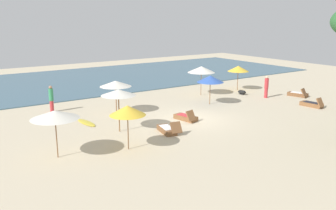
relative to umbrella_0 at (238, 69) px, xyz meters
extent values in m
plane|color=beige|center=(-8.85, -5.04, -1.84)|extent=(60.00, 60.00, 0.00)
cube|color=#3D6075|center=(-8.85, 11.96, -1.81)|extent=(48.00, 16.00, 0.06)
cylinder|color=brown|center=(0.00, 0.00, -0.82)|extent=(0.05, 0.05, 2.02)
cone|color=gold|center=(0.00, 0.00, 0.00)|extent=(1.78, 1.78, 0.47)
cylinder|color=brown|center=(-17.61, -6.56, -0.78)|extent=(0.05, 0.05, 2.11)
cone|color=silver|center=(-17.61, -6.56, 0.15)|extent=(2.12, 2.12, 0.36)
cylinder|color=brown|center=(-13.60, -4.73, -0.69)|extent=(0.06, 0.06, 2.30)
cone|color=silver|center=(-13.60, -4.73, 0.35)|extent=(1.88, 1.88, 0.33)
cylinder|color=brown|center=(-14.50, -7.43, -0.79)|extent=(0.05, 0.05, 2.09)
cone|color=gold|center=(-14.50, -7.43, 0.07)|extent=(1.71, 1.71, 0.46)
cylinder|color=brown|center=(-12.00, -1.15, -0.79)|extent=(0.06, 0.06, 2.10)
cone|color=silver|center=(-12.00, -1.15, 0.13)|extent=(2.03, 2.03, 0.37)
cylinder|color=brown|center=(-3.90, 0.13, -0.70)|extent=(0.05, 0.05, 2.27)
cone|color=silver|center=(-3.90, 0.13, 0.24)|extent=(2.16, 2.16, 0.49)
cylinder|color=brown|center=(-5.34, -2.63, -0.82)|extent=(0.05, 0.05, 2.03)
cone|color=#3359B2|center=(-5.34, -2.63, 0.00)|extent=(1.90, 1.90, 0.48)
cube|color=brown|center=(2.15, -4.49, -1.70)|extent=(0.98, 1.61, 0.28)
cube|color=brown|center=(1.96, -5.16, -1.39)|extent=(0.65, 0.50, 0.61)
cube|color=white|center=(2.15, -4.49, -1.54)|extent=(0.77, 1.15, 0.03)
cube|color=brown|center=(-9.23, -4.94, -1.70)|extent=(0.89, 1.59, 0.28)
cube|color=brown|center=(-9.37, -5.62, -1.39)|extent=(0.63, 0.46, 0.61)
cube|color=#BF3338|center=(-9.23, -4.94, -1.54)|extent=(0.71, 1.13, 0.03)
cube|color=brown|center=(-11.57, -6.34, -1.70)|extent=(0.89, 1.59, 0.28)
cube|color=brown|center=(-11.43, -7.02, -1.41)|extent=(0.65, 0.55, 0.56)
cube|color=white|center=(-11.57, -6.34, -1.54)|extent=(0.71, 1.13, 0.03)
cube|color=brown|center=(0.08, -7.16, -1.70)|extent=(0.76, 1.56, 0.28)
cube|color=brown|center=(0.01, -7.86, -1.39)|extent=(0.61, 0.43, 0.60)
cube|color=#26262D|center=(0.08, -7.16, -1.54)|extent=(0.62, 1.10, 0.03)
cylinder|color=#BF3338|center=(-0.34, -3.43, -1.47)|extent=(0.32, 0.32, 0.74)
cylinder|color=#BF3338|center=(-0.34, -3.43, -0.71)|extent=(0.37, 0.37, 0.77)
sphere|color=beige|center=(-0.34, -3.43, -0.23)|extent=(0.21, 0.21, 0.21)
cylinder|color=#BF3338|center=(-15.36, 1.55, -1.45)|extent=(0.27, 0.27, 0.76)
cylinder|color=#338C59|center=(-15.36, 1.55, -0.68)|extent=(0.32, 0.32, 0.79)
sphere|color=#A37556|center=(-15.36, 1.55, -0.18)|extent=(0.22, 0.22, 0.22)
cube|color=black|center=(-0.99, -1.51, -1.82)|extent=(0.32, 0.47, 0.04)
ellipsoid|color=black|center=(-0.99, -1.51, -1.64)|extent=(0.47, 0.77, 0.32)
sphere|color=black|center=(-1.06, -1.83, -1.58)|extent=(0.22, 0.22, 0.22)
ellipsoid|color=gold|center=(-14.50, -2.20, -1.80)|extent=(0.70, 2.03, 0.07)
camera|label=1|loc=(-22.18, -22.06, 4.32)|focal=39.17mm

